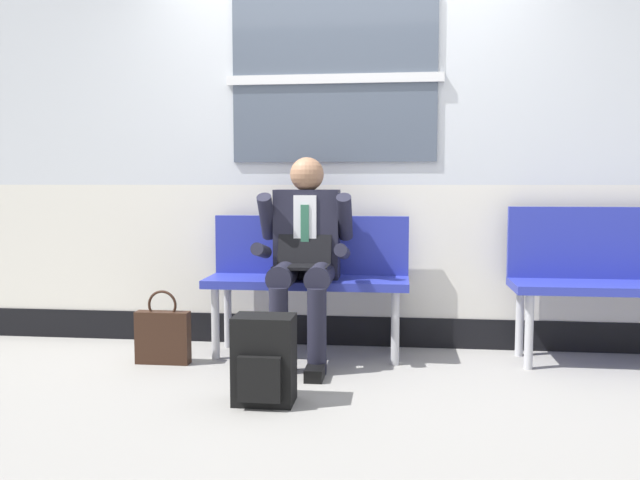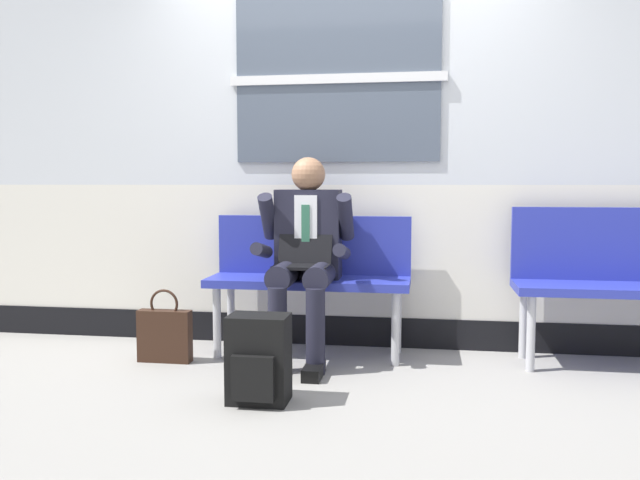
{
  "view_description": "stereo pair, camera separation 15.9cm",
  "coord_description": "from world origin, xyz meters",
  "px_view_note": "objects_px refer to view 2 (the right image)",
  "views": [
    {
      "loc": [
        0.35,
        -3.83,
        1.09
      ],
      "look_at": [
        -0.1,
        0.03,
        0.75
      ],
      "focal_mm": 37.14,
      "sensor_mm": 36.0,
      "label": 1
    },
    {
      "loc": [
        0.51,
        -3.81,
        1.09
      ],
      "look_at": [
        -0.1,
        0.03,
        0.75
      ],
      "focal_mm": 37.14,
      "sensor_mm": 36.0,
      "label": 2
    }
  ],
  "objects_px": {
    "backpack": "(258,360)",
    "person_seated": "(305,253)",
    "bench_with_person": "(310,271)",
    "handbag": "(165,334)",
    "bench_empty": "(635,273)"
  },
  "relations": [
    {
      "from": "backpack",
      "to": "bench_empty",
      "type": "bearing_deg",
      "value": 26.19
    },
    {
      "from": "bench_empty",
      "to": "handbag",
      "type": "xyz_separation_m",
      "value": [
        -2.78,
        -0.36,
        -0.39
      ]
    },
    {
      "from": "bench_with_person",
      "to": "backpack",
      "type": "height_order",
      "value": "bench_with_person"
    },
    {
      "from": "bench_empty",
      "to": "person_seated",
      "type": "distance_m",
      "value": 1.96
    },
    {
      "from": "backpack",
      "to": "handbag",
      "type": "distance_m",
      "value": 0.99
    },
    {
      "from": "backpack",
      "to": "person_seated",
      "type": "bearing_deg",
      "value": 83.67
    },
    {
      "from": "person_seated",
      "to": "handbag",
      "type": "height_order",
      "value": "person_seated"
    },
    {
      "from": "handbag",
      "to": "bench_empty",
      "type": "bearing_deg",
      "value": 7.39
    },
    {
      "from": "bench_with_person",
      "to": "bench_empty",
      "type": "bearing_deg",
      "value": 0.22
    },
    {
      "from": "person_seated",
      "to": "handbag",
      "type": "xyz_separation_m",
      "value": [
        -0.84,
        -0.16,
        -0.5
      ]
    },
    {
      "from": "bench_with_person",
      "to": "handbag",
      "type": "distance_m",
      "value": 0.98
    },
    {
      "from": "person_seated",
      "to": "backpack",
      "type": "bearing_deg",
      "value": -96.33
    },
    {
      "from": "person_seated",
      "to": "bench_empty",
      "type": "bearing_deg",
      "value": 5.96
    },
    {
      "from": "person_seated",
      "to": "handbag",
      "type": "distance_m",
      "value": 0.99
    },
    {
      "from": "bench_empty",
      "to": "person_seated",
      "type": "height_order",
      "value": "person_seated"
    }
  ]
}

